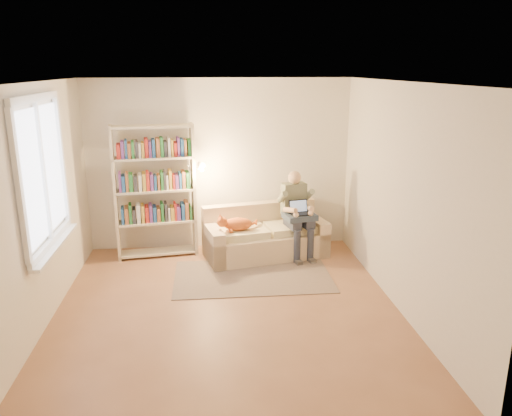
{
  "coord_description": "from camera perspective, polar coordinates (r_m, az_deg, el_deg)",
  "views": [
    {
      "loc": [
        -0.22,
        -5.3,
        2.75
      ],
      "look_at": [
        0.44,
        1.0,
        0.95
      ],
      "focal_mm": 35.0,
      "sensor_mm": 36.0,
      "label": 1
    }
  ],
  "objects": [
    {
      "name": "floor",
      "position": [
        5.97,
        -3.25,
        -11.61
      ],
      "size": [
        4.5,
        4.5,
        0.0
      ],
      "primitive_type": "plane",
      "color": "brown",
      "rests_on": "ground"
    },
    {
      "name": "wall_front",
      "position": [
        3.38,
        -1.71,
        -9.58
      ],
      "size": [
        4.0,
        0.02,
        2.6
      ],
      "primitive_type": "cube",
      "color": "silver",
      "rests_on": "floor"
    },
    {
      "name": "sofa",
      "position": [
        7.51,
        1.0,
        -3.43
      ],
      "size": [
        1.9,
        1.15,
        0.75
      ],
      "rotation": [
        0.0,
        0.0,
        0.21
      ],
      "color": "beige",
      "rests_on": "floor"
    },
    {
      "name": "ceiling",
      "position": [
        5.3,
        -3.7,
        14.17
      ],
      "size": [
        4.0,
        4.5,
        0.02
      ],
      "primitive_type": "cube",
      "color": "white",
      "rests_on": "wall_back"
    },
    {
      "name": "cat",
      "position": [
        7.19,
        -1.96,
        -1.75
      ],
      "size": [
        0.61,
        0.31,
        0.23
      ],
      "rotation": [
        0.0,
        0.0,
        0.21
      ],
      "color": "orange",
      "rests_on": "sofa"
    },
    {
      "name": "window",
      "position": [
        5.93,
        -22.73,
        1.16
      ],
      "size": [
        0.12,
        1.52,
        1.69
      ],
      "color": "white",
      "rests_on": "wall_left"
    },
    {
      "name": "person",
      "position": [
        7.4,
        4.66,
        -0.15
      ],
      "size": [
        0.45,
        0.61,
        1.28
      ],
      "rotation": [
        0.0,
        0.0,
        0.21
      ],
      "color": "gray",
      "rests_on": "sofa"
    },
    {
      "name": "bookshelf",
      "position": [
        7.42,
        -11.46,
        2.59
      ],
      "size": [
        1.34,
        0.46,
        1.97
      ],
      "rotation": [
        0.0,
        0.0,
        0.14
      ],
      "color": "beige",
      "rests_on": "floor"
    },
    {
      "name": "rug",
      "position": [
        6.84,
        -0.38,
        -7.82
      ],
      "size": [
        2.12,
        1.26,
        0.01
      ],
      "primitive_type": "cube",
      "rotation": [
        0.0,
        0.0,
        -0.01
      ],
      "color": "#7C685A",
      "rests_on": "floor"
    },
    {
      "name": "wall_right",
      "position": [
        5.92,
        16.25,
        1.01
      ],
      "size": [
        0.02,
        4.5,
        2.6
      ],
      "primitive_type": "cube",
      "color": "silver",
      "rests_on": "floor"
    },
    {
      "name": "laptop",
      "position": [
        7.28,
        4.58,
        -0.29
      ],
      "size": [
        0.32,
        0.28,
        0.25
      ],
      "rotation": [
        0.0,
        0.0,
        0.21
      ],
      "color": "black",
      "rests_on": "blanket"
    },
    {
      "name": "wall_back",
      "position": [
        7.69,
        -4.22,
        4.92
      ],
      "size": [
        4.0,
        0.02,
        2.6
      ],
      "primitive_type": "cube",
      "color": "silver",
      "rests_on": "floor"
    },
    {
      "name": "wall_left",
      "position": [
        5.78,
        -23.7,
        -0.08
      ],
      "size": [
        0.02,
        4.5,
        2.6
      ],
      "primitive_type": "cube",
      "color": "silver",
      "rests_on": "floor"
    },
    {
      "name": "blanket",
      "position": [
        7.3,
        4.59,
        -0.98
      ],
      "size": [
        0.51,
        0.45,
        0.08
      ],
      "primitive_type": "cube",
      "rotation": [
        0.0,
        0.0,
        0.21
      ],
      "color": "#2D3B4F",
      "rests_on": "person"
    }
  ]
}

